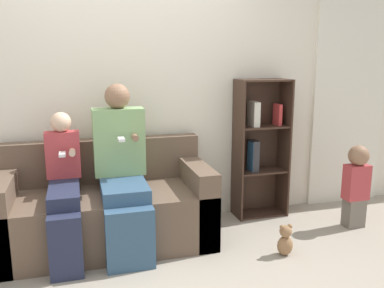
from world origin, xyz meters
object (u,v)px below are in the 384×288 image
object	(u,v)px
bookshelf	(258,146)
child_seated	(64,188)
toddler_standing	(356,183)
teddy_bear	(285,241)
couch	(106,211)
adult_seated	(122,165)

from	to	relation	value
bookshelf	child_seated	bearing A→B (deg)	-166.69
toddler_standing	teddy_bear	distance (m)	1.02
toddler_standing	couch	bearing A→B (deg)	173.55
adult_seated	bookshelf	bearing A→B (deg)	15.27
child_seated	teddy_bear	size ratio (longest dim) A/B	4.31
couch	teddy_bear	size ratio (longest dim) A/B	6.68
bookshelf	teddy_bear	world-z (taller)	bookshelf
toddler_standing	teddy_bear	world-z (taller)	toddler_standing
child_seated	bookshelf	world-z (taller)	bookshelf
couch	bookshelf	bearing A→B (deg)	11.18
adult_seated	teddy_bear	distance (m)	1.46
child_seated	toddler_standing	bearing A→B (deg)	-2.68
bookshelf	adult_seated	bearing A→B (deg)	-164.73
couch	toddler_standing	size ratio (longest dim) A/B	2.24
toddler_standing	teddy_bear	xyz separation A→B (m)	(-0.91, -0.35, -0.30)
adult_seated	toddler_standing	size ratio (longest dim) A/B	1.73
child_seated	toddler_standing	size ratio (longest dim) A/B	1.45
bookshelf	teddy_bear	xyz separation A→B (m)	(-0.17, -0.91, -0.58)
adult_seated	bookshelf	size ratio (longest dim) A/B	0.99
bookshelf	teddy_bear	distance (m)	1.09
child_seated	toddler_standing	xyz separation A→B (m)	(2.61, -0.12, -0.15)
adult_seated	child_seated	size ratio (longest dim) A/B	1.20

